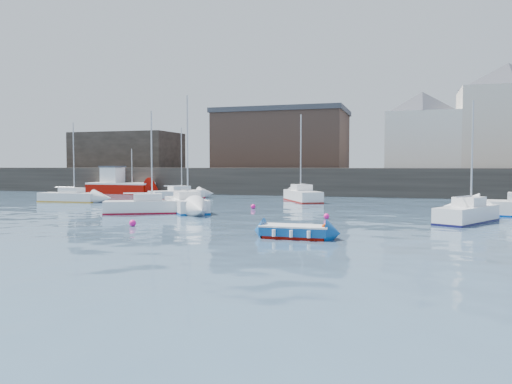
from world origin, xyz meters
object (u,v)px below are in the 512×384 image
(fishing_boat, at_px, (119,185))
(sailboat_b, at_px, (186,204))
(blue_dinghy, at_px, (295,231))
(sailboat_e, at_px, (69,197))
(buoy_near, at_px, (133,226))
(buoy_far, at_px, (253,209))
(sailboat_h, at_px, (177,194))
(sailboat_c, at_px, (467,213))
(sailboat_a, at_px, (145,206))
(sailboat_f, at_px, (302,195))
(buoy_mid, at_px, (326,219))

(fishing_boat, xyz_separation_m, sailboat_b, (17.29, -18.76, -0.48))
(blue_dinghy, height_order, sailboat_e, sailboat_e)
(sailboat_b, height_order, sailboat_e, sailboat_b)
(sailboat_b, distance_m, buoy_near, 8.84)
(fishing_boat, bearing_deg, buoy_near, -56.45)
(buoy_near, bearing_deg, sailboat_b, 96.27)
(buoy_near, height_order, buoy_far, buoy_near)
(sailboat_h, bearing_deg, sailboat_c, -29.43)
(blue_dinghy, relative_size, sailboat_c, 0.44)
(fishing_boat, relative_size, sailboat_a, 1.15)
(sailboat_e, bearing_deg, sailboat_h, 42.51)
(sailboat_f, height_order, buoy_mid, sailboat_f)
(sailboat_h, height_order, buoy_far, sailboat_h)
(fishing_boat, distance_m, buoy_near, 33.04)
(sailboat_c, xyz_separation_m, buoy_far, (-14.40, 5.37, -0.53))
(fishing_boat, relative_size, buoy_near, 21.46)
(sailboat_b, relative_size, buoy_mid, 23.16)
(sailboat_f, height_order, sailboat_h, sailboat_f)
(sailboat_f, height_order, buoy_far, sailboat_f)
(sailboat_h, bearing_deg, sailboat_f, -0.56)
(sailboat_b, xyz_separation_m, buoy_mid, (10.30, -2.02, -0.53))
(buoy_far, bearing_deg, blue_dinghy, -65.73)
(sailboat_c, distance_m, sailboat_f, 18.67)
(fishing_boat, bearing_deg, sailboat_b, -47.33)
(sailboat_a, height_order, sailboat_h, sailboat_h)
(fishing_boat, distance_m, sailboat_f, 24.07)
(sailboat_a, height_order, buoy_mid, sailboat_a)
(sailboat_a, height_order, sailboat_e, sailboat_e)
(blue_dinghy, distance_m, sailboat_e, 29.16)
(fishing_boat, distance_m, sailboat_h, 12.42)
(fishing_boat, relative_size, sailboat_h, 1.14)
(fishing_boat, distance_m, sailboat_e, 13.60)
(blue_dinghy, height_order, buoy_near, blue_dinghy)
(sailboat_a, bearing_deg, sailboat_c, 1.05)
(fishing_boat, distance_m, buoy_far, 26.05)
(sailboat_f, bearing_deg, buoy_mid, -72.60)
(buoy_near, bearing_deg, sailboat_e, 136.33)
(sailboat_a, relative_size, buoy_near, 18.70)
(buoy_mid, bearing_deg, sailboat_c, 1.65)
(blue_dinghy, relative_size, fishing_boat, 0.39)
(sailboat_a, distance_m, sailboat_b, 2.99)
(fishing_boat, relative_size, buoy_far, 22.12)
(blue_dinghy, xyz_separation_m, buoy_near, (-9.28, 1.81, -0.32))
(fishing_boat, bearing_deg, sailboat_c, -30.03)
(fishing_boat, height_order, buoy_near, fishing_boat)
(blue_dinghy, distance_m, buoy_near, 9.46)
(sailboat_h, bearing_deg, sailboat_a, -72.21)
(fishing_boat, xyz_separation_m, sailboat_f, (23.14, -6.59, -0.45))
(sailboat_b, distance_m, sailboat_c, 18.34)
(sailboat_b, bearing_deg, buoy_far, 42.89)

